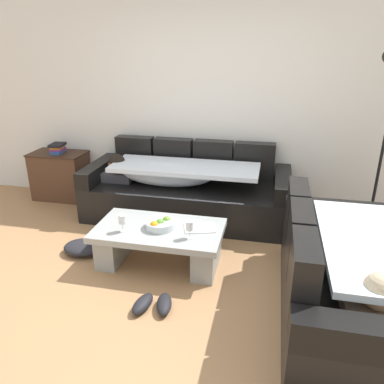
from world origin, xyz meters
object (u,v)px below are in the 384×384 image
Objects in this scene: crumpled_garment at (83,247)px; pair_of_shoes at (153,304)px; open_magazine at (199,228)px; couch_near_window at (345,280)px; book_stack_on_cabinet at (58,148)px; floor_lamp at (381,134)px; side_cabinet at (61,175)px; wine_glass_near_left at (122,220)px; wine_glass_near_right at (189,227)px; fruit_bowl at (160,224)px; coffee_table at (159,241)px; couch_along_wall at (184,191)px.

pair_of_shoes is at bearing -35.47° from crumpled_garment.
open_magazine is 0.82× the size of pair_of_shoes.
couch_near_window reaches higher than book_stack_on_cabinet.
floor_lamp is at bearing -2.58° from book_stack_on_cabinet.
side_cabinet is at bearing 127.03° from crumpled_garment.
wine_glass_near_left and wine_glass_near_right have the same top height.
side_cabinet reaches higher than crumpled_garment.
wine_glass_near_left reaches higher than fruit_bowl.
couch_near_window is 1.66m from coffee_table.
pair_of_shoes is (-1.92, -1.82, -1.07)m from floor_lamp.
wine_glass_near_right is at bearing -120.07° from open_magazine.
couch_along_wall is 6.04× the size of crumpled_garment.
coffee_table is at bearing -36.37° from book_stack_on_cabinet.
fruit_bowl is (-1.57, 0.45, 0.09)m from couch_near_window.
wine_glass_near_left is at bearing 130.33° from pair_of_shoes.
floor_lamp is 3.28m from crumpled_garment.
couch_along_wall reaches higher than coffee_table.
book_stack_on_cabinet is (-1.79, 1.32, 0.47)m from coffee_table.
side_cabinet is (-1.82, 1.33, -0.10)m from fruit_bowl.
couch_along_wall is 1.28m from wine_glass_near_left.
couch_along_wall is at bearing -7.22° from side_cabinet.
coffee_table is 0.41m from open_magazine.
wine_glass_near_left is 0.83m from pair_of_shoes.
crumpled_garment is at bearing 172.22° from wine_glass_near_right.
fruit_bowl is at bearing -150.80° from floor_lamp.
book_stack_on_cabinet is at bearing 133.22° from open_magazine.
book_stack_on_cabinet is at bearing 177.42° from floor_lamp.
coffee_table is 0.84m from crumpled_garment.
floor_lamp reaches higher than wine_glass_near_left.
floor_lamp is at bearing 28.93° from coffee_table.
floor_lamp reaches higher than coffee_table.
couch_along_wall reaches higher than wine_glass_near_left.
wine_glass_near_right is at bearing 0.14° from wine_glass_near_left.
pair_of_shoes is (1.95, -2.00, -0.28)m from side_cabinet.
fruit_bowl is (0.02, -0.00, 0.18)m from coffee_table.
fruit_bowl is 2.26m from book_stack_on_cabinet.
wine_glass_near_right is at bearing -34.52° from side_cabinet.
fruit_bowl is at bearing -36.09° from side_cabinet.
floor_lamp is (3.86, -0.17, 0.41)m from book_stack_on_cabinet.
couch_along_wall is 1.79m from side_cabinet.
couch_near_window is 2.47m from crumpled_garment.
pair_of_shoes is (0.13, -0.67, -0.38)m from fruit_bowl.
open_magazine reaches higher than pair_of_shoes.
couch_near_window reaches higher than open_magazine.
floor_lamp reaches higher than open_magazine.
crumpled_garment is (0.99, -1.31, -0.26)m from side_cabinet.
fruit_bowl is at bearing 174.15° from open_magazine.
open_magazine is at bearing 9.93° from coffee_table.
wine_glass_near_right is 2.58m from book_stack_on_cabinet.
crumpled_garment is at bearing 78.99° from couch_near_window.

